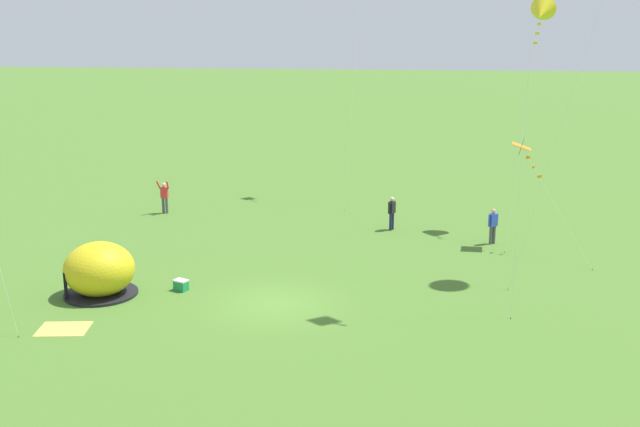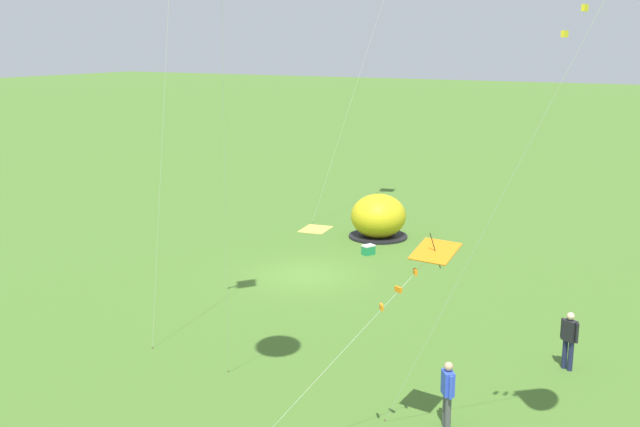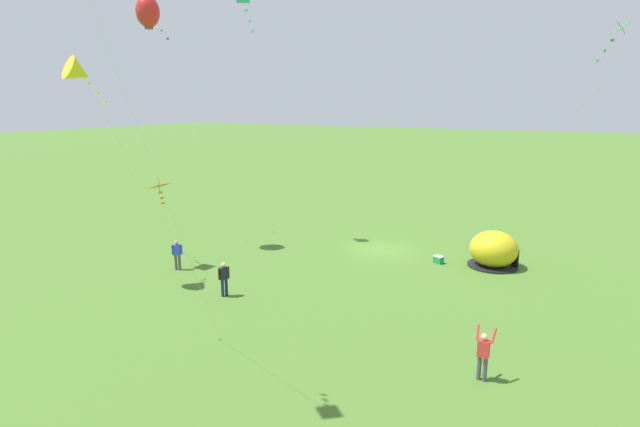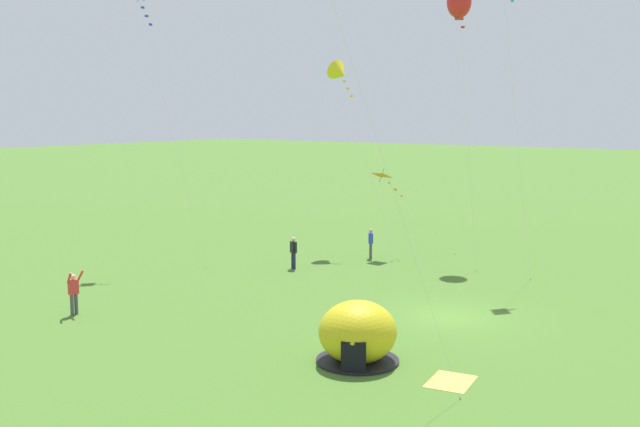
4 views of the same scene
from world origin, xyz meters
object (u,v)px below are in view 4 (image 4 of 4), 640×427
kite_blue (143,12)px  kite_yellow (340,73)px  popup_tent (358,333)px  kite_orange (385,179)px  kite_red (459,2)px  person_near_tent (74,291)px  cooler_box (380,331)px  person_center_field (293,251)px  person_far_back (371,242)px

kite_blue → kite_yellow: 12.03m
popup_tent → kite_orange: kite_orange is taller
kite_blue → kite_orange: size_ratio=2.90×
kite_yellow → kite_red: 8.06m
person_near_tent → kite_orange: bearing=-11.8°
popup_tent → cooler_box: (2.93, 0.89, -0.78)m
kite_blue → kite_orange: 16.51m
cooler_box → kite_blue: 23.81m
kite_orange → kite_red: bearing=-44.1°
person_near_tent → kite_blue: (10.24, 6.82, 12.87)m
person_near_tent → kite_yellow: bearing=-0.4°
person_near_tent → popup_tent: bearing=-82.0°
person_center_field → person_far_back: (4.86, -1.87, 0.00)m
person_center_field → kite_yellow: size_ratio=0.15×
cooler_box → kite_red: (16.98, 5.05, 14.38)m
person_center_field → kite_red: 17.16m
person_center_field → kite_blue: bearing=105.2°
person_center_field → kite_orange: bearing=-18.8°
kite_blue → kite_red: size_ratio=0.96×
popup_tent → person_center_field: (10.79, 10.97, -0.03)m
cooler_box → kite_red: kite_red is taller
popup_tent → kite_yellow: bearing=35.5°
popup_tent → kite_blue: bearing=66.7°
kite_blue → kite_red: kite_red is taller
popup_tent → person_far_back: bearing=30.2°
person_far_back → kite_blue: bearing=124.5°
cooler_box → person_near_tent: person_near_tent is taller
cooler_box → person_center_field: size_ratio=0.37×
cooler_box → person_center_field: (7.86, 10.07, 0.74)m
person_center_field → kite_red: kite_red is taller
cooler_box → kite_red: size_ratio=0.04×
popup_tent → person_near_tent: popup_tent is taller
person_near_tent → kite_yellow: size_ratio=0.16×
cooler_box → kite_red: bearing=16.5°
cooler_box → kite_orange: kite_orange is taller
person_center_field → kite_blue: (-2.35, 8.64, 12.91)m
popup_tent → person_near_tent: (-1.80, 12.79, 0.00)m
cooler_box → person_near_tent: bearing=111.7°
cooler_box → person_far_back: size_ratio=0.37×
kite_blue → kite_yellow: bearing=-36.8°
popup_tent → person_center_field: 15.38m
popup_tent → kite_red: 24.83m
cooler_box → kite_orange: size_ratio=0.12×
person_near_tent → cooler_box: bearing=-68.3°
kite_red → kite_blue: bearing=130.0°
popup_tent → person_far_back: size_ratio=1.63×
kite_orange → person_near_tent: bearing=168.2°
cooler_box → person_near_tent: (-4.74, 11.90, 0.78)m
person_center_field → kite_red: size_ratio=0.11×
person_center_field → kite_orange: 7.33m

